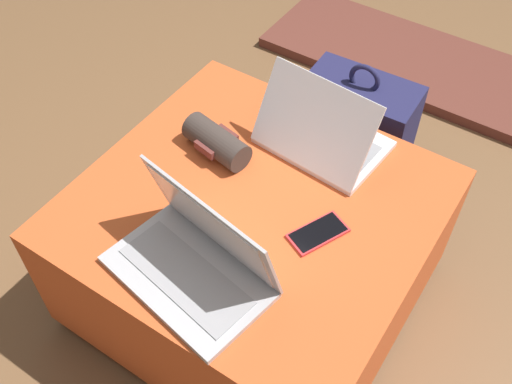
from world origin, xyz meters
The scene contains 8 objects.
ground_plane centered at (0.00, 0.00, 0.00)m, with size 14.00×14.00×0.00m, color brown.
ottoman centered at (0.00, 0.00, 0.23)m, with size 0.88×0.84×0.45m.
laptop_near centered at (0.01, -0.25, 0.50)m, with size 0.41×0.29×0.24m.
laptop_far centered at (0.04, 0.26, 0.50)m, with size 0.35×0.27×0.23m.
cell_phone centered at (0.19, 0.00, 0.46)m, with size 0.13×0.16×0.01m.
backpack centered at (0.03, 0.57, 0.22)m, with size 0.35×0.26×0.54m.
wrist_brace centered at (-0.18, 0.09, 0.49)m, with size 0.21×0.12×0.08m.
fireplace_hearth centered at (0.00, 1.34, 0.02)m, with size 1.40×0.50×0.04m.
Camera 1 is at (0.54, -0.81, 1.62)m, focal length 42.00 mm.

